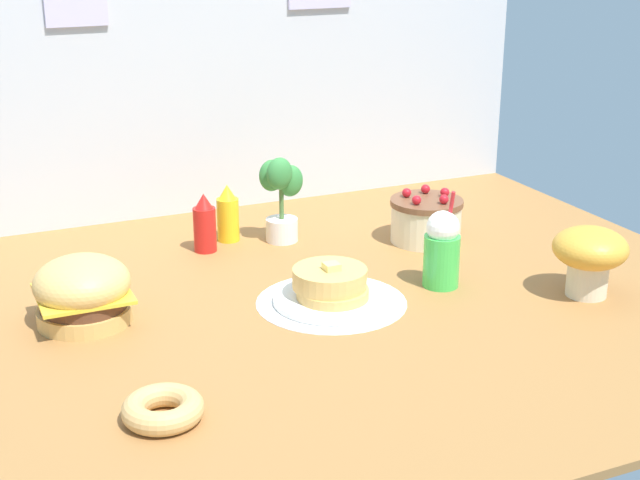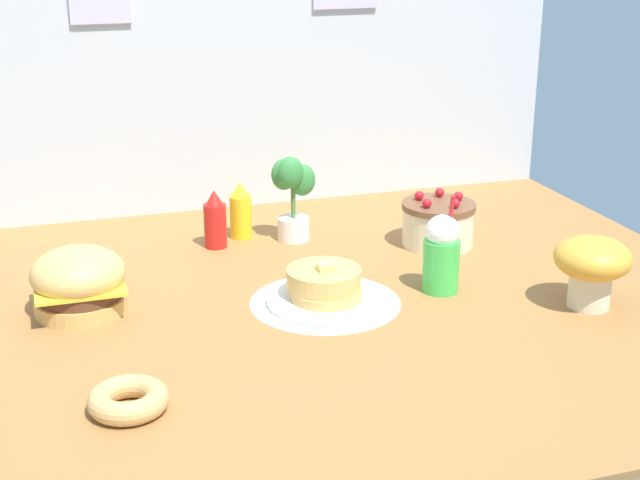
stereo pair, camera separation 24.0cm
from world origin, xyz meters
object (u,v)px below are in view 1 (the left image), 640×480
layer_cake (426,220)px  potted_plant (281,196)px  mushroom_stool (590,254)px  pancake_stack (331,288)px  ketchup_bottle (205,225)px  burger (83,292)px  donut_pink_glaze (163,408)px  mustard_bottle (228,215)px  cream_soda_cup (442,249)px

layer_cake → potted_plant: size_ratio=0.82×
mushroom_stool → layer_cake: bearing=107.7°
pancake_stack → mushroom_stool: mushroom_stool is taller
mushroom_stool → ketchup_bottle: bearing=138.0°
burger → ketchup_bottle: (0.41, 0.35, 0.00)m
donut_pink_glaze → potted_plant: 1.05m
donut_pink_glaze → mushroom_stool: (1.15, 0.16, 0.09)m
layer_cake → ketchup_bottle: 0.65m
potted_plant → mushroom_stool: bearing=-51.5°
burger → mushroom_stool: mushroom_stool is taller
donut_pink_glaze → mushroom_stool: 1.16m
pancake_stack → mustard_bottle: mustard_bottle is taller
potted_plant → layer_cake: bearing=-24.3°
mustard_bottle → cream_soda_cup: size_ratio=0.67×
mustard_bottle → donut_pink_glaze: size_ratio=1.08×
donut_pink_glaze → burger: bearing=95.9°
ketchup_bottle → mustard_bottle: 0.11m
burger → mushroom_stool: (1.20, -0.36, 0.03)m
mustard_bottle → donut_pink_glaze: 1.04m
layer_cake → mustard_bottle: mustard_bottle is taller
pancake_stack → donut_pink_glaze: bearing=-144.3°
layer_cake → potted_plant: (-0.39, 0.18, 0.07)m
pancake_stack → mushroom_stool: (0.62, -0.22, 0.07)m
pancake_stack → layer_cake: 0.54m
cream_soda_cup → potted_plant: potted_plant is taller
ketchup_bottle → mustard_bottle: (0.09, 0.06, 0.00)m
ketchup_bottle → cream_soda_cup: bearing=-46.2°
layer_cake → mushroom_stool: bearing=-72.3°
burger → donut_pink_glaze: burger is taller
ketchup_bottle → mustard_bottle: bearing=33.3°
layer_cake → pancake_stack: bearing=-145.9°
cream_soda_cup → potted_plant: bearing=116.9°
burger → pancake_stack: burger is taller
pancake_stack → cream_soda_cup: size_ratio=1.13×
mustard_bottle → potted_plant: size_ratio=0.66×
layer_cake → donut_pink_glaze: 1.20m
cream_soda_cup → layer_cake: bearing=66.3°
ketchup_bottle → layer_cake: bearing=-16.6°
layer_cake → mustard_bottle: bearing=155.3°
layer_cake → donut_pink_glaze: bearing=-145.0°
burger → potted_plant: bearing=28.1°
ketchup_bottle → potted_plant: 0.24m
pancake_stack → layer_cake: size_ratio=1.36×
burger → cream_soda_cup: size_ratio=0.88×
cream_soda_cup → mushroom_stool: bearing=-34.0°
layer_cake → mushroom_stool: 0.55m
potted_plant → mushroom_stool: potted_plant is taller
cream_soda_cup → mustard_bottle: bearing=125.0°
burger → cream_soda_cup: 0.91m
pancake_stack → mushroom_stool: size_ratio=1.55×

